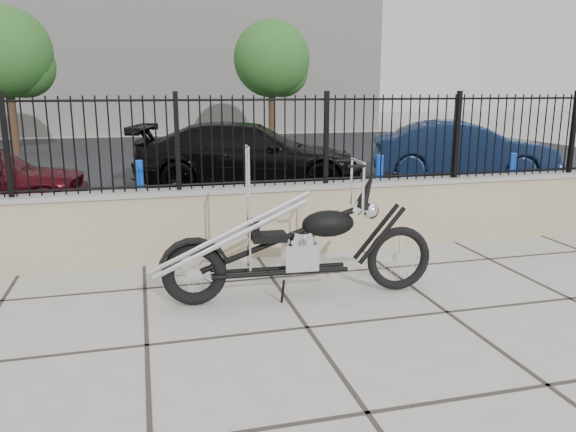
{
  "coord_description": "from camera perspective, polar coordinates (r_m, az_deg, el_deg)",
  "views": [
    {
      "loc": [
        -1.45,
        -4.8,
        2.25
      ],
      "look_at": [
        0.1,
        1.1,
        0.85
      ],
      "focal_mm": 35.0,
      "sensor_mm": 36.0,
      "label": 1
    }
  ],
  "objects": [
    {
      "name": "bollard_c",
      "position": [
        11.44,
        21.72,
        3.32
      ],
      "size": [
        0.16,
        0.16,
        1.05
      ],
      "primitive_type": "cylinder",
      "rotation": [
        0.0,
        0.0,
        0.27
      ],
      "color": "blue",
      "rests_on": "ground_plane"
    },
    {
      "name": "bollard_a",
      "position": [
        9.72,
        -14.75,
        2.33
      ],
      "size": [
        0.15,
        0.15,
        1.08
      ],
      "primitive_type": "cylinder",
      "rotation": [
        0.0,
        0.0,
        0.2
      ],
      "color": "blue",
      "rests_on": "ground_plane"
    },
    {
      "name": "ground_plane",
      "position": [
        5.5,
        1.97,
        -11.28
      ],
      "size": [
        90.0,
        90.0,
        0.0
      ],
      "primitive_type": "plane",
      "color": "#99968E",
      "rests_on": "ground"
    },
    {
      "name": "retaining_wall",
      "position": [
        7.65,
        -3.35,
        -0.5
      ],
      "size": [
        14.0,
        0.36,
        0.96
      ],
      "primitive_type": "cube",
      "color": "gray",
      "rests_on": "ground_plane"
    },
    {
      "name": "iron_fence",
      "position": [
        7.48,
        -3.45,
        7.58
      ],
      "size": [
        14.0,
        0.08,
        1.2
      ],
      "primitive_type": "cube",
      "color": "black",
      "rests_on": "retaining_wall"
    },
    {
      "name": "bollard_b",
      "position": [
        10.05,
        9.22,
        2.99
      ],
      "size": [
        0.16,
        0.16,
        1.1
      ],
      "primitive_type": "cylinder",
      "rotation": [
        0.0,
        0.0,
        -0.27
      ],
      "color": "blue",
      "rests_on": "ground_plane"
    },
    {
      "name": "tree_left",
      "position": [
        21.4,
        -26.78,
        14.98
      ],
      "size": [
        2.98,
        2.98,
        5.02
      ],
      "rotation": [
        0.0,
        0.0,
        0.24
      ],
      "color": "#382619",
      "rests_on": "ground_plane"
    },
    {
      "name": "background_building",
      "position": [
        31.39,
        -12.46,
        15.83
      ],
      "size": [
        22.0,
        6.0,
        8.0
      ],
      "primitive_type": "cube",
      "color": "beige",
      "rests_on": "ground_plane"
    },
    {
      "name": "chopper_motorcycle",
      "position": [
        5.98,
        0.73,
        -0.62
      ],
      "size": [
        2.87,
        0.66,
        1.71
      ],
      "primitive_type": null,
      "rotation": [
        0.0,
        0.0,
        -0.06
      ],
      "color": "black",
      "rests_on": "ground_plane"
    },
    {
      "name": "car_blue",
      "position": [
        14.74,
        17.32,
        6.4
      ],
      "size": [
        4.67,
        3.0,
        1.45
      ],
      "primitive_type": "imported",
      "rotation": [
        0.0,
        0.0,
        1.21
      ],
      "color": "#0F1B37",
      "rests_on": "parking_lot"
    },
    {
      "name": "tree_right",
      "position": [
        22.43,
        -1.68,
        16.02
      ],
      "size": [
        2.93,
        2.93,
        4.95
      ],
      "rotation": [
        0.0,
        0.0,
        0.08
      ],
      "color": "#382619",
      "rests_on": "ground_plane"
    },
    {
      "name": "car_black",
      "position": [
        12.85,
        -4.0,
        6.15
      ],
      "size": [
        5.5,
        3.29,
        1.49
      ],
      "primitive_type": "imported",
      "rotation": [
        0.0,
        0.0,
        1.32
      ],
      "color": "black",
      "rests_on": "parking_lot"
    },
    {
      "name": "parking_lot",
      "position": [
        17.51,
        -9.83,
        5.34
      ],
      "size": [
        30.0,
        30.0,
        0.0
      ],
      "primitive_type": "plane",
      "color": "black",
      "rests_on": "ground"
    }
  ]
}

